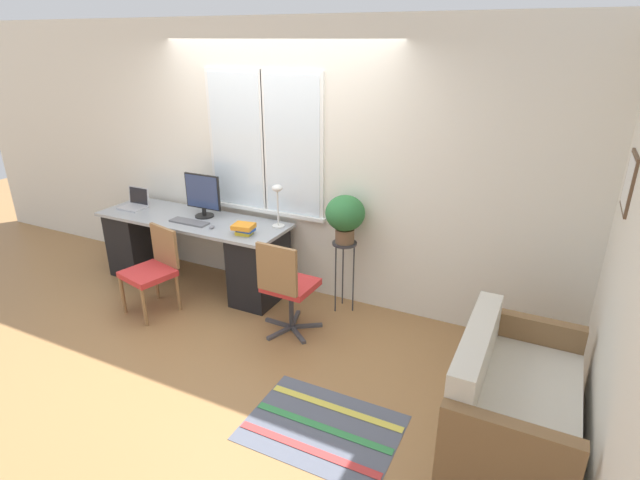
# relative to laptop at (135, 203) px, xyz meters

# --- Properties ---
(ground_plane) EXTENTS (14.00, 14.00, 0.00)m
(ground_plane) POSITION_rel_laptop_xyz_m (1.63, -0.33, -0.80)
(ground_plane) COLOR #9E7042
(wall_back_with_window) EXTENTS (9.00, 0.12, 2.70)m
(wall_back_with_window) POSITION_rel_laptop_xyz_m (1.62, 0.42, 0.55)
(wall_back_with_window) COLOR white
(wall_back_with_window) RESTS_ON ground_plane
(wall_right_with_picture) EXTENTS (0.08, 9.00, 2.70)m
(wall_right_with_picture) POSITION_rel_laptop_xyz_m (4.62, -0.33, 0.55)
(wall_right_with_picture) COLOR white
(wall_right_with_picture) RESTS_ON ground_plane
(desk) EXTENTS (2.11, 0.68, 0.75)m
(desk) POSITION_rel_laptop_xyz_m (0.79, 0.00, -0.40)
(desk) COLOR #9EA3A8
(desk) RESTS_ON ground_plane
(laptop) EXTENTS (0.28, 0.23, 0.22)m
(laptop) POSITION_rel_laptop_xyz_m (0.00, 0.00, 0.00)
(laptop) COLOR #B7B7BC
(laptop) RESTS_ON desk
(monitor) EXTENTS (0.42, 0.20, 0.46)m
(monitor) POSITION_rel_laptop_xyz_m (0.88, 0.11, 0.19)
(monitor) COLOR black
(monitor) RESTS_ON desk
(keyboard) EXTENTS (0.43, 0.14, 0.02)m
(keyboard) POSITION_rel_laptop_xyz_m (0.86, -0.12, -0.04)
(keyboard) COLOR slate
(keyboard) RESTS_ON desk
(mouse) EXTENTS (0.04, 0.07, 0.03)m
(mouse) POSITION_rel_laptop_xyz_m (1.17, -0.15, -0.03)
(mouse) COLOR slate
(mouse) RESTS_ON desk
(desk_lamp) EXTENTS (0.12, 0.12, 0.43)m
(desk_lamp) POSITION_rel_laptop_xyz_m (1.73, 0.19, 0.26)
(desk_lamp) COLOR white
(desk_lamp) RESTS_ON desk
(book_stack) EXTENTS (0.22, 0.20, 0.10)m
(book_stack) POSITION_rel_laptop_xyz_m (1.55, -0.14, 0.01)
(book_stack) COLOR yellow
(book_stack) RESTS_ON desk
(desk_chair_wooden) EXTENTS (0.51, 0.52, 0.83)m
(desk_chair_wooden) POSITION_rel_laptop_xyz_m (0.80, -0.63, -0.36)
(desk_chair_wooden) COLOR olive
(desk_chair_wooden) RESTS_ON ground_plane
(office_chair_swivel) EXTENTS (0.53, 0.55, 0.91)m
(office_chair_swivel) POSITION_rel_laptop_xyz_m (2.17, -0.42, -0.32)
(office_chair_swivel) COLOR #47474C
(office_chair_swivel) RESTS_ON ground_plane
(couch_loveseat) EXTENTS (0.73, 1.27, 0.79)m
(couch_loveseat) POSITION_rel_laptop_xyz_m (4.13, -0.93, -0.52)
(couch_loveseat) COLOR silver
(couch_loveseat) RESTS_ON ground_plane
(plant_stand) EXTENTS (0.23, 0.23, 0.71)m
(plant_stand) POSITION_rel_laptop_xyz_m (2.45, 0.20, -0.20)
(plant_stand) COLOR #333338
(plant_stand) RESTS_ON ground_plane
(potted_plant) EXTENTS (0.37, 0.37, 0.46)m
(potted_plant) POSITION_rel_laptop_xyz_m (2.45, 0.20, 0.18)
(potted_plant) COLOR brown
(potted_plant) RESTS_ON plant_stand
(floor_rug_striped) EXTENTS (1.05, 0.76, 0.01)m
(floor_rug_striped) POSITION_rel_laptop_xyz_m (2.99, -1.37, -0.80)
(floor_rug_striped) COLOR #565B6B
(floor_rug_striped) RESTS_ON ground_plane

